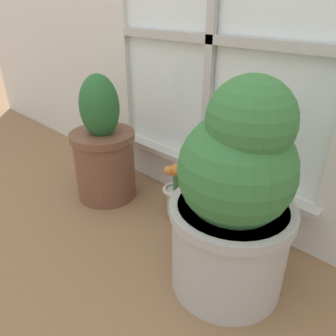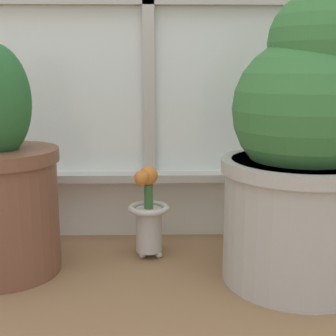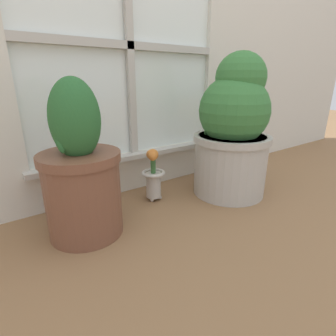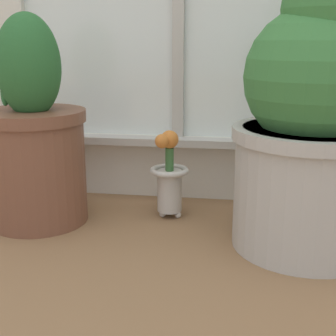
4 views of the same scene
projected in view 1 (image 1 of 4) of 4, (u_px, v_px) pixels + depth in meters
ground_plane at (114, 256)px, 1.25m from camera, size 10.00×10.00×0.00m
potted_plant_left at (104, 149)px, 1.53m from camera, size 0.30×0.30×0.60m
potted_plant_right at (234, 200)px, 0.99m from camera, size 0.39×0.39×0.71m
flower_vase at (176, 192)px, 1.41m from camera, size 0.12×0.12×0.27m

